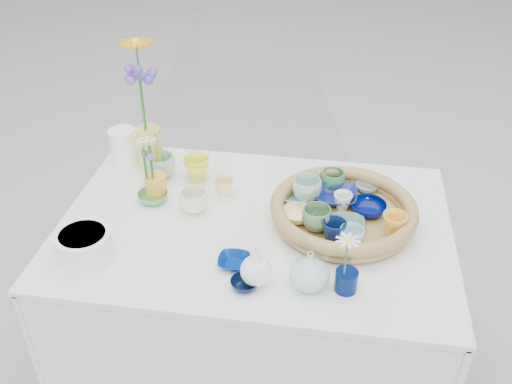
# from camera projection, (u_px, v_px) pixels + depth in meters

# --- Properties ---
(ground) EXTENTS (80.00, 80.00, 0.00)m
(ground) POSITION_uv_depth(u_px,v_px,m) (255.00, 374.00, 2.28)
(ground) COLOR #A2A2A2
(display_table) EXTENTS (1.26, 0.86, 0.77)m
(display_table) POSITION_uv_depth(u_px,v_px,m) (255.00, 374.00, 2.28)
(display_table) COLOR silver
(display_table) RESTS_ON ground
(wicker_tray) EXTENTS (0.47, 0.47, 0.08)m
(wicker_tray) POSITION_uv_depth(u_px,v_px,m) (343.00, 212.00, 1.84)
(wicker_tray) COLOR brown
(wicker_tray) RESTS_ON display_table
(tray_ceramic_0) EXTENTS (0.14, 0.14, 0.04)m
(tray_ceramic_0) POSITION_uv_depth(u_px,v_px,m) (336.00, 196.00, 1.91)
(tray_ceramic_0) COLOR navy
(tray_ceramic_0) RESTS_ON wicker_tray
(tray_ceramic_1) EXTENTS (0.12, 0.12, 0.04)m
(tray_ceramic_1) POSITION_uv_depth(u_px,v_px,m) (368.00, 208.00, 1.86)
(tray_ceramic_1) COLOR #000950
(tray_ceramic_1) RESTS_ON wicker_tray
(tray_ceramic_2) EXTENTS (0.10, 0.10, 0.07)m
(tray_ceramic_2) POSITION_uv_depth(u_px,v_px,m) (394.00, 224.00, 1.76)
(tray_ceramic_2) COLOR yellow
(tray_ceramic_2) RESTS_ON wicker_tray
(tray_ceramic_3) EXTENTS (0.11, 0.11, 0.03)m
(tray_ceramic_3) POSITION_uv_depth(u_px,v_px,m) (348.00, 224.00, 1.79)
(tray_ceramic_3) COLOR #436F57
(tray_ceramic_3) RESTS_ON wicker_tray
(tray_ceramic_4) EXTENTS (0.11, 0.11, 0.08)m
(tray_ceramic_4) POSITION_uv_depth(u_px,v_px,m) (317.00, 219.00, 1.78)
(tray_ceramic_4) COLOR #598758
(tray_ceramic_4) RESTS_ON wicker_tray
(tray_ceramic_5) EXTENTS (0.12, 0.12, 0.03)m
(tray_ceramic_5) POSITION_uv_depth(u_px,v_px,m) (295.00, 198.00, 1.91)
(tray_ceramic_5) COLOR #97E2D6
(tray_ceramic_5) RESTS_ON wicker_tray
(tray_ceramic_6) EXTENTS (0.12, 0.12, 0.08)m
(tray_ceramic_6) POSITION_uv_depth(u_px,v_px,m) (307.00, 189.00, 1.91)
(tray_ceramic_6) COLOR #AAD5C5
(tray_ceramic_6) RESTS_ON wicker_tray
(tray_ceramic_7) EXTENTS (0.07, 0.07, 0.06)m
(tray_ceramic_7) POSITION_uv_depth(u_px,v_px,m) (343.00, 201.00, 1.87)
(tray_ceramic_7) COLOR white
(tray_ceramic_7) RESTS_ON wicker_tray
(tray_ceramic_8) EXTENTS (0.09, 0.09, 0.02)m
(tray_ceramic_8) POSITION_uv_depth(u_px,v_px,m) (366.00, 187.00, 1.97)
(tray_ceramic_8) COLOR #76A0DC
(tray_ceramic_8) RESTS_ON wicker_tray
(tray_ceramic_9) EXTENTS (0.09, 0.09, 0.07)m
(tray_ceramic_9) POSITION_uv_depth(u_px,v_px,m) (334.00, 231.00, 1.73)
(tray_ceramic_9) COLOR #091946
(tray_ceramic_9) RESTS_ON wicker_tray
(tray_ceramic_10) EXTENTS (0.14, 0.14, 0.03)m
(tray_ceramic_10) POSITION_uv_depth(u_px,v_px,m) (297.00, 215.00, 1.83)
(tray_ceramic_10) COLOR #FFE58B
(tray_ceramic_10) RESTS_ON wicker_tray
(tray_ceramic_11) EXTENTS (0.10, 0.10, 0.06)m
(tray_ceramic_11) POSITION_uv_depth(u_px,v_px,m) (351.00, 237.00, 1.71)
(tray_ceramic_11) COLOR #B2E9E5
(tray_ceramic_11) RESTS_ON wicker_tray
(tray_ceramic_12) EXTENTS (0.10, 0.10, 0.07)m
(tray_ceramic_12) POSITION_uv_depth(u_px,v_px,m) (333.00, 180.00, 1.97)
(tray_ceramic_12) COLOR #378654
(tray_ceramic_12) RESTS_ON wicker_tray
(loose_ceramic_0) EXTENTS (0.11, 0.11, 0.09)m
(loose_ceramic_0) POSITION_uv_depth(u_px,v_px,m) (197.00, 168.00, 2.04)
(loose_ceramic_0) COLOR yellow
(loose_ceramic_0) RESTS_ON display_table
(loose_ceramic_1) EXTENTS (0.09, 0.09, 0.06)m
(loose_ceramic_1) POSITION_uv_depth(u_px,v_px,m) (224.00, 187.00, 1.97)
(loose_ceramic_1) COLOR #EFDC82
(loose_ceramic_1) RESTS_ON display_table
(loose_ceramic_2) EXTENTS (0.11, 0.11, 0.03)m
(loose_ceramic_2) POSITION_uv_depth(u_px,v_px,m) (153.00, 197.00, 1.95)
(loose_ceramic_2) COLOR #4A9858
(loose_ceramic_2) RESTS_ON display_table
(loose_ceramic_3) EXTENTS (0.11, 0.11, 0.07)m
(loose_ceramic_3) POSITION_uv_depth(u_px,v_px,m) (194.00, 201.00, 1.89)
(loose_ceramic_3) COLOR #EAE7C5
(loose_ceramic_3) RESTS_ON display_table
(loose_ceramic_4) EXTENTS (0.10, 0.10, 0.02)m
(loose_ceramic_4) POSITION_uv_depth(u_px,v_px,m) (234.00, 262.00, 1.68)
(loose_ceramic_4) COLOR navy
(loose_ceramic_4) RESTS_ON display_table
(loose_ceramic_5) EXTENTS (0.14, 0.14, 0.08)m
(loose_ceramic_5) POSITION_uv_depth(u_px,v_px,m) (160.00, 166.00, 2.06)
(loose_ceramic_5) COLOR #95C4B1
(loose_ceramic_5) RESTS_ON display_table
(loose_ceramic_6) EXTENTS (0.09, 0.09, 0.03)m
(loose_ceramic_6) POSITION_uv_depth(u_px,v_px,m) (245.00, 284.00, 1.60)
(loose_ceramic_6) COLOR black
(loose_ceramic_6) RESTS_ON display_table
(fluted_bowl) EXTENTS (0.21, 0.21, 0.09)m
(fluted_bowl) POSITION_uv_depth(u_px,v_px,m) (84.00, 245.00, 1.69)
(fluted_bowl) COLOR white
(fluted_bowl) RESTS_ON display_table
(bud_vase_paleblue) EXTENTS (0.12, 0.12, 0.14)m
(bud_vase_paleblue) POSITION_uv_depth(u_px,v_px,m) (256.00, 264.00, 1.58)
(bud_vase_paleblue) COLOR white
(bud_vase_paleblue) RESTS_ON display_table
(bud_vase_seafoam) EXTENTS (0.15, 0.15, 0.12)m
(bud_vase_seafoam) POSITION_uv_depth(u_px,v_px,m) (309.00, 270.00, 1.58)
(bud_vase_seafoam) COLOR #A6D9CE
(bud_vase_seafoam) RESTS_ON display_table
(bud_vase_cobalt) EXTENTS (0.09, 0.09, 0.06)m
(bud_vase_cobalt) POSITION_uv_depth(u_px,v_px,m) (346.00, 281.00, 1.58)
(bud_vase_cobalt) COLOR #001041
(bud_vase_cobalt) RESTS_ON display_table
(single_daisy) EXTENTS (0.10, 0.10, 0.14)m
(single_daisy) POSITION_uv_depth(u_px,v_px,m) (346.00, 258.00, 1.52)
(single_daisy) COLOR white
(single_daisy) RESTS_ON bud_vase_cobalt
(tall_vase_yellow) EXTENTS (0.10, 0.10, 0.17)m
(tall_vase_yellow) POSITION_uv_depth(u_px,v_px,m) (150.00, 149.00, 2.08)
(tall_vase_yellow) COLOR #D8D54C
(tall_vase_yellow) RESTS_ON display_table
(gerbera) EXTENTS (0.16, 0.16, 0.33)m
(gerbera) POSITION_uv_depth(u_px,v_px,m) (141.00, 87.00, 1.96)
(gerbera) COLOR orange
(gerbera) RESTS_ON tall_vase_yellow
(hydrangea) EXTENTS (0.10, 0.10, 0.29)m
(hydrangea) POSITION_uv_depth(u_px,v_px,m) (142.00, 104.00, 1.97)
(hydrangea) COLOR #4A48A9
(hydrangea) RESTS_ON tall_vase_yellow
(white_pitcher) EXTENTS (0.14, 0.10, 0.14)m
(white_pitcher) POSITION_uv_depth(u_px,v_px,m) (124.00, 147.00, 2.13)
(white_pitcher) COLOR white
(white_pitcher) RESTS_ON display_table
(daisy_cup) EXTENTS (0.09, 0.09, 0.08)m
(daisy_cup) POSITION_uv_depth(u_px,v_px,m) (156.00, 185.00, 1.96)
(daisy_cup) COLOR yellow
(daisy_cup) RESTS_ON display_table
(daisy_posy) EXTENTS (0.10, 0.10, 0.15)m
(daisy_posy) POSITION_uv_depth(u_px,v_px,m) (150.00, 158.00, 1.89)
(daisy_posy) COLOR white
(daisy_posy) RESTS_ON daisy_cup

